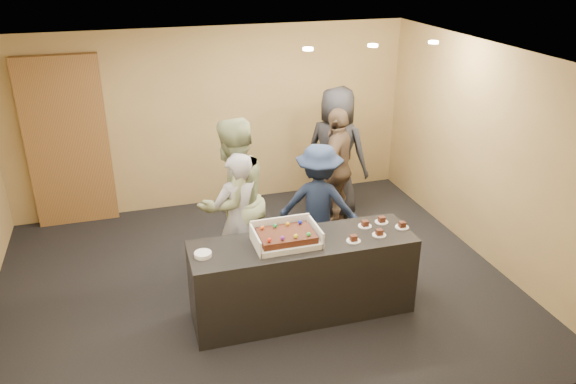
% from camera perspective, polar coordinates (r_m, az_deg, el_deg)
% --- Properties ---
extents(room, '(6.04, 6.00, 2.70)m').
position_cam_1_polar(room, '(6.24, -3.61, 1.12)').
color(room, black).
rests_on(room, ground).
extents(serving_counter, '(2.41, 0.73, 0.90)m').
position_cam_1_polar(serving_counter, '(6.15, 1.49, -8.66)').
color(serving_counter, black).
rests_on(serving_counter, floor).
extents(storage_cabinet, '(1.10, 0.15, 2.42)m').
position_cam_1_polar(storage_cabinet, '(8.44, -21.47, 4.69)').
color(storage_cabinet, brown).
rests_on(storage_cabinet, floor).
extents(cake_box, '(0.67, 0.47, 0.20)m').
position_cam_1_polar(cake_box, '(5.87, -0.26, -4.76)').
color(cake_box, white).
rests_on(cake_box, serving_counter).
extents(sheet_cake, '(0.58, 0.40, 0.11)m').
position_cam_1_polar(sheet_cake, '(5.83, -0.19, -4.43)').
color(sheet_cake, '#38170C').
rests_on(sheet_cake, cake_box).
extents(plate_stack, '(0.18, 0.18, 0.04)m').
position_cam_1_polar(plate_stack, '(5.70, -8.64, -6.28)').
color(plate_stack, white).
rests_on(plate_stack, serving_counter).
extents(slice_a, '(0.15, 0.15, 0.07)m').
position_cam_1_polar(slice_a, '(5.95, 6.67, -4.78)').
color(slice_a, white).
rests_on(slice_a, serving_counter).
extents(slice_b, '(0.15, 0.15, 0.07)m').
position_cam_1_polar(slice_b, '(6.26, 7.82, -3.28)').
color(slice_b, white).
rests_on(slice_b, serving_counter).
extents(slice_c, '(0.15, 0.15, 0.07)m').
position_cam_1_polar(slice_c, '(6.10, 9.25, -4.16)').
color(slice_c, white).
rests_on(slice_c, serving_counter).
extents(slice_d, '(0.15, 0.15, 0.07)m').
position_cam_1_polar(slice_d, '(6.38, 9.49, -2.86)').
color(slice_d, white).
rests_on(slice_d, serving_counter).
extents(slice_e, '(0.15, 0.15, 0.07)m').
position_cam_1_polar(slice_e, '(6.31, 11.52, -3.35)').
color(slice_e, white).
rests_on(slice_e, serving_counter).
extents(person_server_grey, '(0.69, 0.55, 1.67)m').
position_cam_1_polar(person_server_grey, '(6.50, -5.03, -2.93)').
color(person_server_grey, '#99999E').
rests_on(person_server_grey, floor).
extents(person_sage_man, '(1.22, 1.15, 2.00)m').
position_cam_1_polar(person_sage_man, '(6.61, -5.61, -0.90)').
color(person_sage_man, '#909C6E').
rests_on(person_sage_man, floor).
extents(person_navy_man, '(1.17, 0.97, 1.57)m').
position_cam_1_polar(person_navy_man, '(7.00, 3.13, -1.26)').
color(person_navy_man, '#1A2541').
rests_on(person_navy_man, floor).
extents(person_brown_extra, '(0.97, 1.06, 1.74)m').
position_cam_1_polar(person_brown_extra, '(7.93, 5.03, 2.47)').
color(person_brown_extra, brown).
rests_on(person_brown_extra, floor).
extents(person_dark_suit, '(1.11, 1.11, 1.94)m').
position_cam_1_polar(person_dark_suit, '(8.21, 4.91, 4.01)').
color(person_dark_suit, '#222227').
rests_on(person_dark_suit, floor).
extents(ceiling_spotlights, '(1.72, 0.12, 0.03)m').
position_cam_1_polar(ceiling_spotlights, '(6.84, 8.61, 14.51)').
color(ceiling_spotlights, '#FFEAC6').
rests_on(ceiling_spotlights, ceiling).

